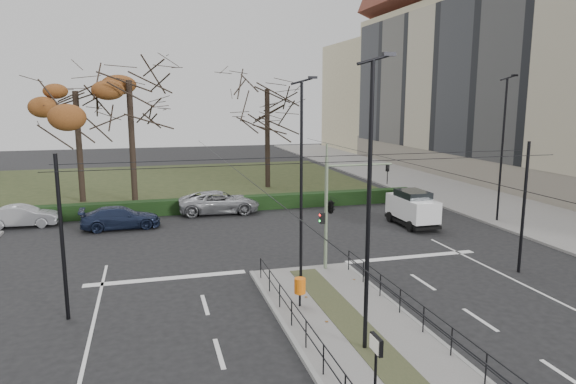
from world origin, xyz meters
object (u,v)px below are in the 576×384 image
(parked_car_third, at_px, (121,218))
(bare_tree_center, at_px, (267,96))
(traffic_light, at_px, (332,204))
(streetlamp_median_far, at_px, (302,178))
(litter_bin, at_px, (300,286))
(white_van, at_px, (412,207))
(rust_tree, at_px, (75,91))
(info_panel, at_px, (376,354))
(parked_car_second, at_px, (23,216))
(parked_car_fourth, at_px, (219,202))
(bare_tree_near, at_px, (129,89))
(streetlamp_sidewalk, at_px, (502,148))
(streetlamp_median_near, at_px, (369,205))

(parked_car_third, distance_m, bare_tree_center, 18.41)
(traffic_light, distance_m, streetlamp_median_far, 2.34)
(litter_bin, bearing_deg, white_van, 45.30)
(parked_car_third, distance_m, white_van, 18.02)
(parked_car_third, distance_m, rust_tree, 12.41)
(info_panel, bearing_deg, parked_car_second, 118.07)
(litter_bin, distance_m, parked_car_fourth, 17.41)
(traffic_light, relative_size, streetlamp_median_far, 0.60)
(parked_car_second, xyz_separation_m, parked_car_fourth, (12.30, 0.62, 0.10))
(info_panel, relative_size, bare_tree_center, 0.19)
(bare_tree_center, relative_size, bare_tree_near, 0.94)
(streetlamp_sidewalk, distance_m, parked_car_fourth, 18.88)
(traffic_light, relative_size, parked_car_second, 1.25)
(litter_bin, distance_m, streetlamp_sidewalk, 19.48)
(streetlamp_sidewalk, height_order, bare_tree_center, bare_tree_center)
(litter_bin, bearing_deg, streetlamp_median_near, -74.49)
(parked_car_third, xyz_separation_m, white_van, (17.54, -4.11, 0.49))
(info_panel, height_order, bare_tree_center, bare_tree_center)
(streetlamp_median_near, xyz_separation_m, streetlamp_median_far, (-0.04, 6.80, -0.20))
(litter_bin, height_order, bare_tree_center, bare_tree_center)
(streetlamp_sidewalk, distance_m, parked_car_second, 30.26)
(parked_car_second, distance_m, bare_tree_center, 21.68)
(parked_car_third, relative_size, bare_tree_near, 0.39)
(bare_tree_center, height_order, bare_tree_near, bare_tree_near)
(streetlamp_median_far, bearing_deg, info_panel, -96.76)
(traffic_light, xyz_separation_m, parked_car_fourth, (-3.32, 13.50, -2.36))
(white_van, bearing_deg, streetlamp_median_far, -141.66)
(streetlamp_median_near, bearing_deg, parked_car_second, 124.26)
(rust_tree, bearing_deg, traffic_light, -57.13)
(traffic_light, height_order, streetlamp_median_near, streetlamp_median_near)
(info_panel, xyz_separation_m, parked_car_fourth, (-0.41, 24.45, -1.04))
(white_van, bearing_deg, streetlamp_sidewalk, -6.06)
(traffic_light, xyz_separation_m, rust_tree, (-12.92, 19.99, 5.27))
(streetlamp_median_far, bearing_deg, parked_car_third, 124.67)
(parked_car_second, bearing_deg, streetlamp_sidewalk, -101.58)
(info_panel, bearing_deg, rust_tree, 107.92)
(parked_car_fourth, height_order, bare_tree_near, bare_tree_near)
(streetlamp_median_near, bearing_deg, streetlamp_median_far, 90.38)
(traffic_light, bearing_deg, litter_bin, -124.64)
(traffic_light, bearing_deg, rust_tree, 122.87)
(streetlamp_sidewalk, xyz_separation_m, parked_car_fourth, (-16.89, 7.42, -4.03))
(streetlamp_sidewalk, bearing_deg, bare_tree_center, 124.32)
(white_van, bearing_deg, traffic_light, -139.32)
(parked_car_second, relative_size, bare_tree_center, 0.36)
(streetlamp_median_far, xyz_separation_m, parked_car_third, (-8.04, 11.62, -3.84))
(streetlamp_sidewalk, distance_m, parked_car_third, 24.15)
(traffic_light, xyz_separation_m, streetlamp_median_near, (-1.66, -7.61, 1.58))
(rust_tree, bearing_deg, bare_tree_near, -19.39)
(rust_tree, height_order, bare_tree_near, bare_tree_near)
(streetlamp_sidewalk, relative_size, parked_car_fourth, 1.65)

